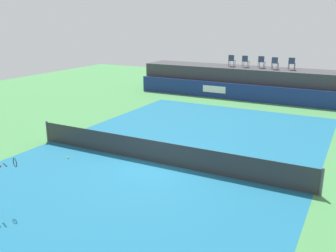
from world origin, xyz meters
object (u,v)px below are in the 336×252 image
(spectator_chair_left, at_px, (245,61))
(tennis_ball, at_px, (68,157))
(spectator_chair_right, at_px, (275,63))
(spectator_chair_far_left, at_px, (232,60))
(spectator_chair_far_right, at_px, (292,63))
(net_post_near, at_px, (47,131))
(spectator_chair_center, at_px, (262,61))
(net_post_far, at_px, (322,182))

(spectator_chair_left, distance_m, tennis_ball, 16.91)
(spectator_chair_right, xyz_separation_m, tennis_ball, (-4.91, -16.32, -2.66))
(spectator_chair_far_left, bearing_deg, tennis_ball, -95.49)
(spectator_chair_far_left, distance_m, spectator_chair_far_right, 4.45)
(spectator_chair_far_left, bearing_deg, spectator_chair_right, -3.16)
(spectator_chair_right, distance_m, net_post_near, 16.87)
(spectator_chair_center, xyz_separation_m, net_post_far, (6.05, -15.34, -2.19))
(net_post_near, bearing_deg, spectator_chair_far_right, 60.77)
(spectator_chair_center, xyz_separation_m, net_post_near, (-6.35, -15.34, -2.19))
(net_post_near, relative_size, net_post_far, 1.00)
(spectator_chair_far_left, height_order, net_post_near, spectator_chair_far_left)
(spectator_chair_far_right, xyz_separation_m, net_post_far, (3.86, -15.26, -2.19))
(spectator_chair_left, distance_m, spectator_chair_center, 1.19)
(net_post_near, distance_m, net_post_far, 12.40)
(spectator_chair_left, distance_m, spectator_chair_right, 2.24)
(spectator_chair_far_left, height_order, net_post_far, spectator_chair_far_left)
(spectator_chair_far_right, distance_m, net_post_far, 15.89)
(net_post_near, bearing_deg, spectator_chair_right, 63.72)
(spectator_chair_left, bearing_deg, net_post_near, -108.85)
(spectator_chair_center, relative_size, spectator_chair_right, 1.00)
(spectator_chair_center, xyz_separation_m, spectator_chair_far_right, (2.19, -0.08, 0.00))
(spectator_chair_right, bearing_deg, spectator_chair_left, 175.90)
(spectator_chair_left, distance_m, net_post_near, 16.17)
(net_post_far, xyz_separation_m, tennis_ball, (-9.90, -1.32, -0.46))
(spectator_chair_right, bearing_deg, net_post_far, -71.59)
(spectator_chair_center, xyz_separation_m, spectator_chair_right, (1.06, -0.33, 0.00))
(spectator_chair_right, relative_size, net_post_far, 0.89)
(spectator_chair_left, relative_size, spectator_chair_right, 1.00)
(spectator_chair_left, xyz_separation_m, spectator_chair_far_right, (3.36, 0.10, 0.00))
(spectator_chair_right, xyz_separation_m, net_post_near, (-7.41, -15.00, -2.19))
(spectator_chair_far_left, xyz_separation_m, spectator_chair_left, (1.09, -0.02, 0.00))
(spectator_chair_left, bearing_deg, spectator_chair_far_left, 178.76)
(spectator_chair_right, distance_m, spectator_chair_far_right, 1.16)
(spectator_chair_far_right, distance_m, net_post_near, 17.62)
(spectator_chair_center, height_order, net_post_near, spectator_chair_center)
(spectator_chair_center, bearing_deg, spectator_chair_far_left, -176.19)
(spectator_chair_far_left, xyz_separation_m, net_post_near, (-4.09, -15.19, -2.19))
(spectator_chair_center, distance_m, net_post_near, 16.74)
(net_post_far, bearing_deg, spectator_chair_far_left, 118.70)
(spectator_chair_far_right, bearing_deg, spectator_chair_left, -178.32)
(spectator_chair_far_left, height_order, tennis_ball, spectator_chair_far_left)
(spectator_chair_far_right, relative_size, net_post_near, 0.89)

